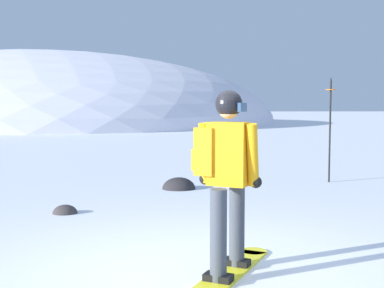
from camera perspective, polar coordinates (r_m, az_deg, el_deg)
name	(u,v)px	position (r m, az deg, el deg)	size (l,w,h in m)	color
ground_plane	(197,277)	(4.77, 0.58, -14.89)	(300.00, 300.00, 0.00)	white
ridge_peak_main	(47,124)	(47.67, -16.18, 2.24)	(41.29, 37.16, 12.82)	white
snowboarder_main	(225,177)	(4.63, 3.80, -3.77)	(1.01, 1.66, 1.71)	yellow
piste_marker_near	(330,123)	(10.69, 15.43, 2.34)	(0.20, 0.20, 2.17)	black
rock_dark	(225,184)	(10.20, 3.74, -4.55)	(0.53, 0.45, 0.37)	#282628
rock_mid	(65,213)	(7.65, -14.24, -7.65)	(0.36, 0.31, 0.25)	#383333
rock_small	(179,189)	(9.57, -1.51, -5.13)	(0.63, 0.54, 0.44)	#282628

